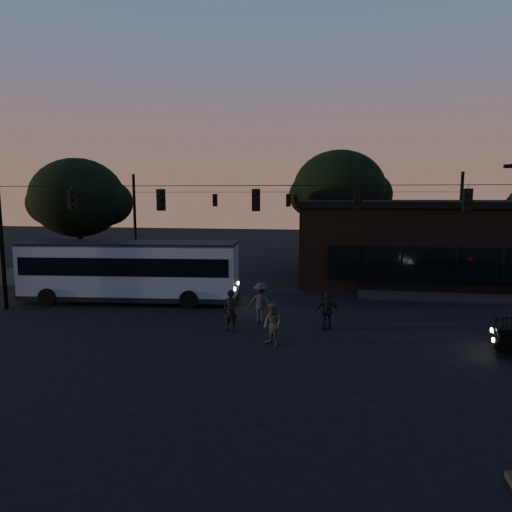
% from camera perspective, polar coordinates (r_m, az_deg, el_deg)
% --- Properties ---
extents(ground, '(120.00, 120.00, 0.00)m').
position_cam_1_polar(ground, '(17.75, -2.12, -11.37)').
color(ground, black).
rests_on(ground, ground).
extents(sidewalk_far_right, '(14.00, 10.00, 0.15)m').
position_cam_1_polar(sidewalk_far_right, '(32.17, 24.76, -3.28)').
color(sidewalk_far_right, black).
rests_on(sidewalk_far_right, ground).
extents(sidewalk_far_left, '(14.00, 10.00, 0.15)m').
position_cam_1_polar(sidewalk_far_left, '(35.50, -20.13, -2.07)').
color(sidewalk_far_left, black).
rests_on(sidewalk_far_left, ground).
extents(building, '(15.40, 10.41, 5.40)m').
position_cam_1_polar(building, '(33.06, 19.10, 1.90)').
color(building, black).
rests_on(building, ground).
extents(tree_behind, '(7.60, 7.60, 9.43)m').
position_cam_1_polar(tree_behind, '(38.45, 10.36, 8.14)').
color(tree_behind, black).
rests_on(tree_behind, ground).
extents(tree_left, '(6.40, 6.40, 8.30)m').
position_cam_1_polar(tree_left, '(34.17, -21.38, 6.77)').
color(tree_left, black).
rests_on(tree_left, ground).
extents(signal_rig_near, '(26.24, 0.30, 7.50)m').
position_cam_1_polar(signal_rig_near, '(20.76, 0.00, 3.96)').
color(signal_rig_near, black).
rests_on(signal_rig_near, ground).
extents(signal_rig_far, '(26.24, 0.30, 7.50)m').
position_cam_1_polar(signal_rig_far, '(36.63, 4.04, 5.17)').
color(signal_rig_far, black).
rests_on(signal_rig_far, ground).
extents(bus, '(11.83, 3.73, 3.28)m').
position_cam_1_polar(bus, '(25.60, -15.43, -1.49)').
color(bus, '#8093A4').
rests_on(bus, ground).
extents(pedestrian_a, '(0.72, 0.54, 1.78)m').
position_cam_1_polar(pedestrian_a, '(19.58, -3.19, -6.84)').
color(pedestrian_a, black).
rests_on(pedestrian_a, ground).
extents(pedestrian_b, '(1.01, 1.01, 1.65)m').
position_cam_1_polar(pedestrian_b, '(17.76, 2.06, -8.56)').
color(pedestrian_b, '#3F3E39').
rests_on(pedestrian_b, ground).
extents(pedestrian_c, '(1.03, 0.58, 1.66)m').
position_cam_1_polar(pedestrian_c, '(19.97, 8.92, -6.81)').
color(pedestrian_c, black).
rests_on(pedestrian_c, ground).
extents(pedestrian_d, '(1.26, 0.83, 1.84)m').
position_cam_1_polar(pedestrian_d, '(20.89, 0.59, -5.82)').
color(pedestrian_d, '#21232A').
rests_on(pedestrian_d, ground).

